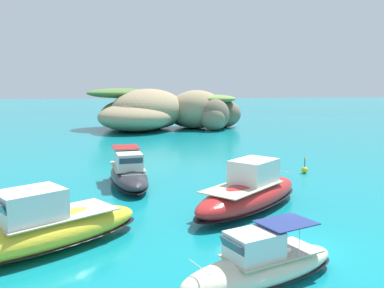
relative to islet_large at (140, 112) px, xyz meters
name	(u,v)px	position (x,y,z in m)	size (l,w,h in m)	color
ground_plane	(304,250)	(7.86, -53.13, -2.93)	(400.00, 400.00, 0.00)	#0F7F89
islet_large	(140,112)	(0.00, 0.00, 0.00)	(19.02, 21.83, 6.90)	#9E8966
islet_small	(203,111)	(10.87, 0.49, 0.02)	(14.77, 12.77, 6.58)	#756651
motorboat_red	(250,193)	(6.94, -46.57, -1.91)	(9.61, 9.53, 3.06)	red
motorboat_cream	(260,266)	(4.90, -56.13, -2.21)	(7.51, 4.86, 2.27)	beige
motorboat_yellow	(41,230)	(-4.28, -51.80, -1.93)	(9.96, 8.52, 2.99)	yellow
motorboat_charcoal	(129,174)	(-0.66, -39.53, -2.05)	(4.01, 9.15, 2.77)	#2D2D33
channel_buoy	(305,169)	(14.36, -36.86, -2.60)	(0.56, 0.56, 1.48)	yellow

